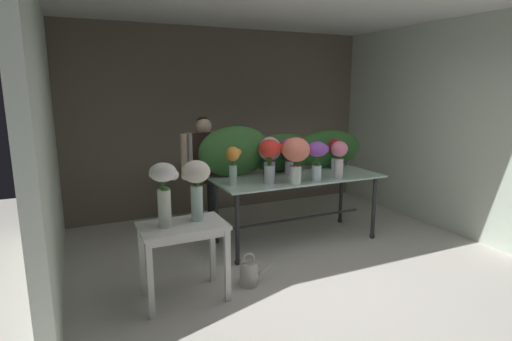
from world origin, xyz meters
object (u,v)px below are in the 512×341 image
vase_scarlet_freesia (270,155)px  vase_crimson_stock (335,151)px  side_table_white (183,235)px  vase_blush_dahlias (270,153)px  display_table_glass (297,186)px  vase_magenta_carnations (289,151)px  vase_white_roses_tall (164,187)px  vase_violet_tulips (317,155)px  vase_sunset_snapdragons (233,162)px  vase_coral_ranunculus (296,154)px  florist (205,164)px  watering_can (249,273)px  vase_cream_lisianthus_tall (196,182)px  vase_rosy_anemones (339,156)px

vase_scarlet_freesia → vase_crimson_stock: bearing=17.5°
side_table_white → vase_blush_dahlias: 1.74m
display_table_glass → vase_magenta_carnations: vase_magenta_carnations is taller
vase_white_roses_tall → side_table_white: bearing=0.1°
vase_violet_tulips → vase_white_roses_tall: bearing=-165.5°
vase_scarlet_freesia → vase_white_roses_tall: vase_scarlet_freesia is taller
vase_sunset_snapdragons → vase_magenta_carnations: (0.85, 0.25, 0.04)m
vase_crimson_stock → vase_coral_ranunculus: vase_coral_ranunculus is taller
florist → watering_can: bearing=-91.6°
vase_crimson_stock → vase_sunset_snapdragons: size_ratio=0.93×
vase_scarlet_freesia → watering_can: (-0.54, -0.63, -1.05)m
vase_scarlet_freesia → vase_cream_lisianthus_tall: 1.18m
vase_coral_ranunculus → watering_can: (-0.79, -0.49, -1.07)m
display_table_glass → watering_can: (-1.02, -0.84, -0.59)m
florist → vase_coral_ranunculus: 1.28m
side_table_white → vase_violet_tulips: vase_violet_tulips is taller
vase_rosy_anemones → watering_can: bearing=-159.2°
display_table_glass → vase_sunset_snapdragons: (-0.89, -0.11, 0.39)m
vase_magenta_carnations → vase_white_roses_tall: 2.02m
watering_can → vase_white_roses_tall: bearing=178.6°
vase_crimson_stock → vase_blush_dahlias: size_ratio=0.84×
display_table_glass → watering_can: bearing=-140.5°
vase_cream_lisianthus_tall → vase_violet_tulips: bearing=15.4°
vase_sunset_snapdragons → vase_violet_tulips: vase_violet_tulips is taller
vase_white_roses_tall → florist: bearing=60.7°
vase_crimson_stock → vase_white_roses_tall: size_ratio=0.72×
vase_coral_ranunculus → vase_cream_lisianthus_tall: 1.35m
vase_blush_dahlias → side_table_white: bearing=-144.6°
vase_violet_tulips → vase_blush_dahlias: bearing=129.0°
florist → vase_white_roses_tall: bearing=-119.3°
vase_crimson_stock → display_table_glass: bearing=-167.1°
vase_scarlet_freesia → vase_rosy_anemones: vase_scarlet_freesia is taller
vase_magenta_carnations → vase_cream_lisianthus_tall: (-1.47, -0.91, -0.05)m
vase_cream_lisianthus_tall → watering_can: (0.49, -0.07, -0.96)m
florist → side_table_white: bearing=-114.7°
florist → vase_crimson_stock: bearing=-17.3°
vase_crimson_stock → vase_coral_ranunculus: size_ratio=0.77×
display_table_glass → vase_magenta_carnations: size_ratio=4.53×
side_table_white → vase_crimson_stock: size_ratio=1.86×
vase_scarlet_freesia → vase_sunset_snapdragons: size_ratio=1.15×
vase_violet_tulips → vase_rosy_anemones: bearing=6.1°
vase_crimson_stock → vase_sunset_snapdragons: 1.58m
watering_can → vase_coral_ranunculus: bearing=31.8°
vase_crimson_stock → vase_violet_tulips: vase_violet_tulips is taller
florist → watering_can: florist is taller
side_table_white → vase_blush_dahlias: bearing=35.4°
vase_violet_tulips → vase_blush_dahlias: 0.61m
vase_sunset_snapdragons → display_table_glass: bearing=6.9°
vase_crimson_stock → vase_violet_tulips: size_ratio=0.88×
vase_violet_tulips → watering_can: size_ratio=1.33×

